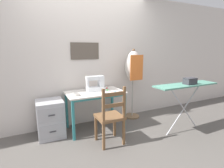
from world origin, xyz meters
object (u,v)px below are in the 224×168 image
Objects in this scene: wooden_chair at (110,117)px; sewing_machine at (96,84)px; scissors at (117,91)px; dress_form at (133,69)px; fabric_bowl at (76,94)px; thread_spool_mid_table at (107,88)px; thread_spool_near_machine at (107,90)px; storage_box at (190,81)px; ironing_board at (186,87)px; filing_cabinet at (50,119)px.

sewing_machine is at bearing 88.31° from wooden_chair.
scissors is 0.74m from dress_form.
fabric_bowl is 3.00× the size of thread_spool_mid_table.
wooden_chair is at bearing -110.20° from thread_spool_near_machine.
sewing_machine is 2.22× the size of scissors.
thread_spool_near_machine is at bearing 146.55° from storage_box.
ironing_board is (1.02, -0.64, 0.11)m from scissors.
ironing_board is at bearing -32.00° from scissors.
filing_cabinet is (-0.81, 0.66, -0.13)m from wooden_chair.
sewing_machine is 0.23× the size of dress_form.
thread_spool_mid_table is 0.07× the size of filing_cabinet.
wooden_chair is at bearing -139.18° from dress_form.
thread_spool_near_machine is at bearing -110.27° from thread_spool_mid_table.
scissors is at bearing 148.00° from ironing_board.
filing_cabinet is at bearing 156.06° from fabric_bowl.
fabric_bowl is at bearing 176.86° from scissors.
fabric_bowl is 3.24× the size of thread_spool_near_machine.
thread_spool_mid_table is 0.73m from dress_form.
fabric_bowl is (-0.42, -0.17, -0.11)m from sewing_machine.
ironing_board reaches higher than thread_spool_near_machine.
fabric_bowl is 0.57× the size of storage_box.
fabric_bowl reaches higher than thread_spool_near_machine.
dress_form is 1.20× the size of ironing_board.
sewing_machine is 0.99m from filing_cabinet.
wooden_chair is at bearing -50.02° from fabric_bowl.
dress_form is at bearing 12.69° from fabric_bowl.
storage_box reaches higher than wooden_chair.
wooden_chair reaches higher than thread_spool_mid_table.
sewing_machine is 8.85× the size of thread_spool_near_machine.
sewing_machine is 1.59m from ironing_board.
thread_spool_near_machine is at bearing 69.80° from wooden_chair.
scissors is 0.18m from thread_spool_near_machine.
wooden_chair is at bearing 170.55° from storage_box.
ironing_board reaches higher than scissors.
storage_box reaches higher than scissors.
sewing_machine is 0.27m from thread_spool_mid_table.
thread_spool_mid_table is 1.50m from storage_box.
storage_box reaches higher than ironing_board.
ironing_board is (1.11, -0.90, 0.09)m from thread_spool_mid_table.
scissors reaches higher than filing_cabinet.
storage_box is (1.15, -0.93, 0.20)m from thread_spool_mid_table.
thread_spool_mid_table is 0.04× the size of wooden_chair.
dress_form is at bearing 116.88° from storage_box.
scissors is 0.62m from wooden_chair.
scissors is at bearing 52.39° from wooden_chair.
dress_form reaches higher than storage_box.
wooden_chair is 0.76× the size of ironing_board.
filing_cabinet is (-1.02, 0.10, -0.42)m from thread_spool_near_machine.
thread_spool_mid_table is at bearing -173.08° from dress_form.
storage_box is (1.41, -0.23, 0.49)m from wooden_chair.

